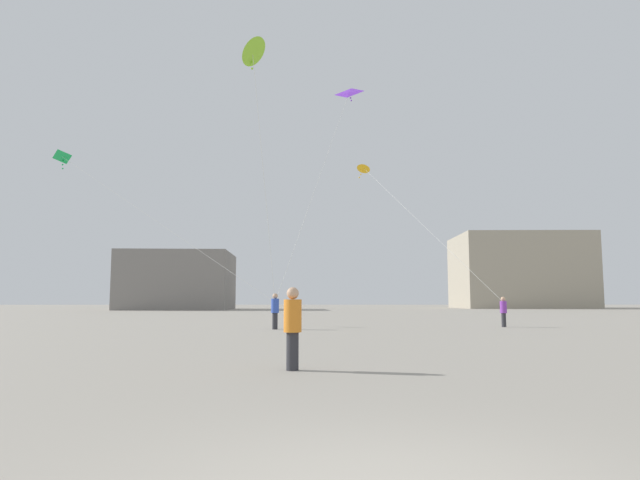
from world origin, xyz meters
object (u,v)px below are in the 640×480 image
(kite_lime_diamond, at_px, (253,52))
(kite_amber_diamond, at_px, (365,170))
(person_in_orange, at_px, (293,324))
(kite_emerald_delta, at_px, (69,162))
(kite_violet_delta, at_px, (348,96))
(building_centre_hall, at_px, (519,272))
(person_in_purple, at_px, (503,310))
(building_left_hall, at_px, (179,281))
(person_in_blue, at_px, (275,310))

(kite_lime_diamond, xyz_separation_m, kite_amber_diamond, (6.62, 16.32, -1.36))
(person_in_orange, xyz_separation_m, kite_amber_diamond, (4.53, 28.13, 9.87))
(kite_emerald_delta, relative_size, kite_amber_diamond, 1.26)
(kite_violet_delta, xyz_separation_m, building_centre_hall, (33.11, 60.11, -7.69))
(kite_amber_diamond, height_order, kite_violet_delta, kite_violet_delta)
(person_in_purple, height_order, person_in_orange, person_in_orange)
(person_in_orange, relative_size, kite_lime_diamond, 0.15)
(person_in_orange, relative_size, building_left_hall, 0.11)
(kite_violet_delta, bearing_deg, kite_lime_diamond, -117.09)
(kite_emerald_delta, bearing_deg, building_centre_hall, 49.84)
(kite_emerald_delta, relative_size, kite_violet_delta, 1.08)
(building_left_hall, relative_size, building_centre_hall, 0.72)
(person_in_purple, relative_size, kite_lime_diamond, 0.14)
(person_in_orange, bearing_deg, kite_lime_diamond, 137.50)
(person_in_purple, height_order, kite_emerald_delta, kite_emerald_delta)
(kite_emerald_delta, distance_m, kite_violet_delta, 17.44)
(person_in_purple, height_order, kite_violet_delta, kite_violet_delta)
(kite_emerald_delta, relative_size, building_left_hall, 0.93)
(kite_lime_diamond, bearing_deg, person_in_orange, -79.96)
(kite_violet_delta, height_order, building_left_hall, kite_violet_delta)
(person_in_purple, distance_m, building_centre_hall, 68.70)
(person_in_blue, distance_m, building_left_hall, 56.69)
(person_in_purple, xyz_separation_m, kite_amber_diamond, (-6.11, 10.38, 9.93))
(person_in_orange, xyz_separation_m, building_centre_hall, (35.88, 81.43, 5.13))
(building_left_hall, bearing_deg, building_centre_hall, 12.21)
(person_in_orange, relative_size, kite_violet_delta, 0.13)
(kite_violet_delta, height_order, building_centre_hall, kite_violet_delta)
(kite_amber_diamond, xyz_separation_m, building_centre_hall, (31.35, 53.30, -4.73))
(kite_emerald_delta, height_order, building_left_hall, kite_emerald_delta)
(kite_lime_diamond, xyz_separation_m, building_left_hall, (-16.03, 57.94, -8.10))
(kite_amber_diamond, bearing_deg, kite_emerald_delta, -162.16)
(person_in_orange, xyz_separation_m, person_in_blue, (-1.23, 15.71, 0.02))
(kite_lime_diamond, height_order, kite_emerald_delta, kite_lime_diamond)
(kite_violet_delta, bearing_deg, person_in_blue, -125.56)
(person_in_orange, bearing_deg, person_in_purple, 96.52)
(person_in_blue, bearing_deg, building_centre_hall, -25.35)
(kite_amber_diamond, bearing_deg, building_left_hall, 118.55)
(person_in_blue, xyz_separation_m, kite_lime_diamond, (-0.86, -3.91, 11.21))
(kite_violet_delta, distance_m, building_left_hall, 53.62)
(person_in_purple, bearing_deg, person_in_blue, -22.55)
(kite_emerald_delta, xyz_separation_m, building_centre_hall, (50.07, 59.33, -3.73))
(building_left_hall, bearing_deg, kite_violet_delta, -66.66)
(kite_amber_diamond, relative_size, building_left_hall, 0.74)
(kite_emerald_delta, bearing_deg, kite_lime_diamond, -40.40)
(person_in_purple, xyz_separation_m, person_in_orange, (-10.64, -17.75, 0.06))
(person_in_orange, distance_m, kite_lime_diamond, 16.43)
(person_in_purple, relative_size, kite_violet_delta, 0.12)
(person_in_blue, relative_size, kite_emerald_delta, 0.12)
(person_in_blue, xyz_separation_m, kite_emerald_delta, (-12.96, 6.39, 8.84))
(person_in_orange, bearing_deg, building_centre_hall, 103.67)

